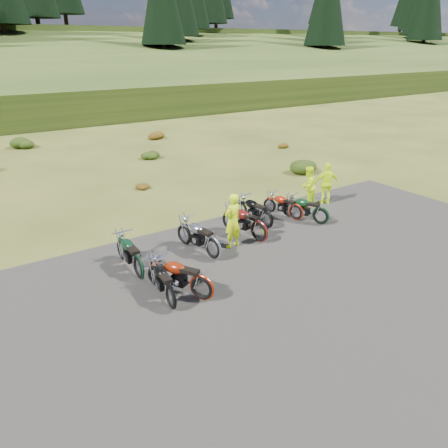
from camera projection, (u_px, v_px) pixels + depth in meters
ground at (268, 260)px, 14.29m from camera, size 300.00×300.00×0.00m
gravel_pad at (311, 286)px, 12.76m from camera, size 20.00×12.00×0.04m
hill_slope at (6, 102)px, 52.70m from camera, size 300.00×45.97×9.37m
conifer_41 at (404, 1)px, 123.57m from camera, size 5.72×5.72×15.00m
shrub_3 at (23, 141)px, 29.25m from camera, size 1.56×1.56×0.92m
shrub_4 at (141, 185)px, 21.07m from camera, size 0.77×0.77×0.45m
shrub_5 at (150, 154)px, 26.60m from camera, size 1.03×1.03×0.61m
shrub_6 at (155, 134)px, 32.12m from camera, size 1.30×1.30×0.77m
shrub_7 at (304, 164)px, 23.82m from camera, size 1.56×1.56×0.92m
shrub_8 at (281, 144)px, 29.47m from camera, size 0.77×0.77×0.45m
motorcycle_0 at (172, 309)px, 11.64m from camera, size 0.88×2.07×1.05m
motorcycle_1 at (202, 300)px, 12.02m from camera, size 1.69×2.24×1.14m
motorcycle_2 at (140, 279)px, 13.11m from camera, size 0.77×2.17×1.13m
motorcycle_3 at (213, 260)px, 14.29m from camera, size 1.10×2.34×1.18m
motorcycle_4 at (259, 242)px, 15.54m from camera, size 1.15×2.31×1.16m
motorcycle_5 at (266, 228)px, 16.69m from camera, size 0.94×2.13×1.08m
motorcycle_6 at (295, 220)px, 17.46m from camera, size 1.14×1.99×0.99m
motorcycle_7 at (320, 225)px, 17.03m from camera, size 1.37×2.12×1.05m
person_middle at (233, 221)px, 14.80m from camera, size 0.78×0.58×1.92m
person_right_a at (308, 186)px, 18.77m from camera, size 0.99×0.88×1.71m
person_right_b at (327, 184)px, 18.91m from camera, size 1.15×0.90×1.82m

